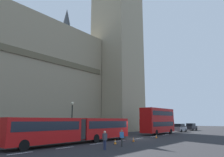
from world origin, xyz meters
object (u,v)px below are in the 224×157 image
Objects in this scene: sedan_trailing at (191,127)px; pedestrian_by_kerb at (122,137)px; pedestrian_near_cones at (105,139)px; double_decker_bus at (158,120)px; traffic_cone_west at (115,142)px; traffic_cone_east at (156,136)px; street_lamp at (72,117)px; traffic_cone_middle at (133,139)px; sedan_lead at (180,128)px; articulated_bus at (77,128)px.

pedestrian_by_kerb is (-39.44, -6.05, -0.00)m from sedan_trailing.
pedestrian_by_kerb is at bearing 4.67° from pedestrian_near_cones.
traffic_cone_west is at bearing -167.77° from double_decker_bus.
traffic_cone_east is (10.22, 0.14, 0.00)m from traffic_cone_west.
traffic_cone_east is at bearing 0.76° from traffic_cone_west.
pedestrian_by_kerb reaches higher than traffic_cone_west.
pedestrian_by_kerb is at bearing -171.28° from sedan_trailing.
street_lamp is (0.92, 8.57, 2.77)m from traffic_cone_west.
traffic_cone_middle is 0.34× the size of pedestrian_near_cones.
traffic_cone_middle and traffic_cone_east have the same top height.
sedan_trailing reaches higher than pedestrian_near_cones.
traffic_cone_middle is (-15.06, -4.09, -2.43)m from double_decker_bus.
traffic_cone_middle is at bearing -170.98° from sedan_lead.
articulated_bus is at bearing -179.66° from sedan_trailing.
traffic_cone_west and traffic_cone_middle have the same top height.
sedan_lead is at bearing 0.31° from double_decker_bus.
traffic_cone_east is at bearing 1.47° from traffic_cone_middle.
double_decker_bus is (20.91, 0.00, 0.96)m from articulated_bus.
double_decker_bus is at bearing 24.73° from traffic_cone_east.
traffic_cone_middle is 1.00× the size of traffic_cone_east.
double_decker_bus is 19.34m from traffic_cone_west.
double_decker_bus is at bearing 0.01° from articulated_bus.
street_lamp is at bearing 165.82° from double_decker_bus.
traffic_cone_west is (2.17, -4.06, -1.46)m from articulated_bus.
traffic_cone_east is 0.11× the size of street_lamp.
sedan_trailing is 7.59× the size of traffic_cone_middle.
double_decker_bus is 5.72× the size of pedestrian_by_kerb.
sedan_trailing is 2.60× the size of pedestrian_near_cones.
sedan_lead is 1.00× the size of sedan_trailing.
sedan_lead is (11.11, 0.06, -1.80)m from double_decker_bus.
pedestrian_by_kerb is (-11.37, -1.88, 0.63)m from traffic_cone_east.
pedestrian_near_cones is at bearing -175.33° from pedestrian_by_kerb.
articulated_bus is 10.39× the size of pedestrian_by_kerb.
sedan_lead is 34.52m from pedestrian_near_cones.
sedan_lead is 31.55m from pedestrian_by_kerb.
articulated_bus is 3.99× the size of sedan_lead.
sedan_trailing is 38.54m from traffic_cone_west.
traffic_cone_east is at bearing 8.41° from pedestrian_near_cones.
sedan_lead is 20.04m from traffic_cone_east.
traffic_cone_middle is at bearing 14.06° from pedestrian_near_cones.
articulated_bus is 40.47m from sedan_trailing.
articulated_bus reaches higher than pedestrian_by_kerb.
articulated_bus is 4.83m from traffic_cone_west.
pedestrian_near_cones and pedestrian_by_kerb have the same top height.
street_lamp reaches higher than traffic_cone_middle.
articulated_bus is 5.95m from pedestrian_by_kerb.
pedestrian_near_cones is at bearing -165.19° from double_decker_bus.
street_lamp reaches higher than sedan_trailing.
sedan_lead is 8.44m from sedan_trailing.
sedan_lead is at bearing 10.19° from pedestrian_near_cones.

